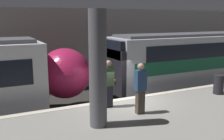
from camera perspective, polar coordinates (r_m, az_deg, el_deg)
ground_plane at (r=11.38m, az=1.53°, el=-11.66°), size 120.00×120.00×0.00m
platform at (r=9.34m, az=8.35°, el=-13.29°), size 40.00×4.62×1.14m
station_rear_barrier at (r=16.66m, az=-8.98°, el=4.49°), size 50.00×0.15×5.04m
support_pillar_near at (r=7.84m, az=-3.10°, el=0.10°), size 0.54×0.54×3.57m
person_waiting at (r=9.11m, az=6.21°, el=-3.70°), size 0.38×0.24×1.79m
person_walking at (r=9.72m, az=-0.78°, el=-2.72°), size 0.38×0.24×1.79m
trash_bin at (r=12.48m, az=22.21°, el=-2.94°), size 0.44×0.44×0.85m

